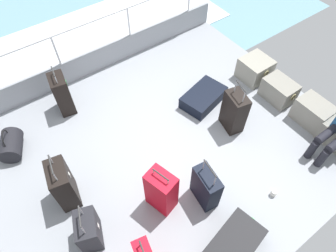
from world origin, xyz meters
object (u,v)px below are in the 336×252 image
object	(u,v)px
cargo_crate_2	(312,112)
paper_cup	(274,193)
cargo_crate_1	(279,90)
suitcase_4	(234,112)
suitcase_6	(203,97)
suitcase_0	(63,185)
duffel_bag	(11,145)
suitcase_2	(89,230)
suitcase_1	(206,187)
suitcase_8	(234,244)
suitcase_3	(161,191)
suitcase_5	(62,94)
cargo_crate_0	(255,69)

from	to	relation	value
cargo_crate_2	paper_cup	world-z (taller)	cargo_crate_2
cargo_crate_1	suitcase_4	bearing A→B (deg)	-90.97
suitcase_6	cargo_crate_1	bearing A→B (deg)	58.30
suitcase_6	suitcase_0	bearing A→B (deg)	-83.96
cargo_crate_1	suitcase_0	size ratio (longest dim) A/B	0.65
duffel_bag	suitcase_2	bearing A→B (deg)	11.25
suitcase_1	paper_cup	world-z (taller)	suitcase_1
suitcase_0	suitcase_8	xyz separation A→B (m)	(1.80, 1.35, -0.24)
cargo_crate_2	suitcase_3	xyz separation A→B (m)	(-0.25, -2.78, 0.16)
suitcase_0	duffel_bag	xyz separation A→B (m)	(-1.18, -0.37, -0.20)
suitcase_5	suitcase_6	bearing A→B (deg)	57.80
cargo_crate_1	suitcase_5	world-z (taller)	suitcase_5
cargo_crate_0	suitcase_5	size ratio (longest dim) A/B	0.61
cargo_crate_0	suitcase_4	xyz separation A→B (m)	(0.59, -1.11, 0.15)
suitcase_0	paper_cup	size ratio (longest dim) A/B	8.89
suitcase_2	suitcase_8	world-z (taller)	suitcase_2
cargo_crate_0	suitcase_6	world-z (taller)	cargo_crate_0
cargo_crate_0	suitcase_6	xyz separation A→B (m)	(-0.07, -1.14, -0.09)
suitcase_1	suitcase_0	bearing A→B (deg)	-126.15
suitcase_5	suitcase_1	bearing A→B (deg)	17.91
suitcase_1	suitcase_2	distance (m)	1.54
suitcase_2	duffel_bag	size ratio (longest dim) A/B	1.36
cargo_crate_1	paper_cup	xyz separation A→B (m)	(1.21, -1.42, -0.14)
suitcase_0	suitcase_4	distance (m)	2.66
suitcase_3	suitcase_5	xyz separation A→B (m)	(-2.32, -0.33, -0.01)
suitcase_3	paper_cup	xyz separation A→B (m)	(0.81, 1.31, -0.31)
suitcase_5	suitcase_6	world-z (taller)	suitcase_5
suitcase_6	duffel_bag	distance (m)	3.11
suitcase_6	suitcase_3	bearing A→B (deg)	-56.46
suitcase_5	suitcase_6	xyz separation A→B (m)	(1.23, 1.96, -0.24)
suitcase_0	suitcase_4	xyz separation A→B (m)	(0.38, 2.63, -0.01)
cargo_crate_2	duffel_bag	xyz separation A→B (m)	(-2.24, -4.12, -0.04)
cargo_crate_1	cargo_crate_2	world-z (taller)	cargo_crate_2
cargo_crate_1	suitcase_2	bearing A→B (deg)	-85.79
duffel_bag	paper_cup	world-z (taller)	duffel_bag
cargo_crate_2	suitcase_2	xyz separation A→B (m)	(-0.38, -3.75, 0.06)
cargo_crate_1	suitcase_4	distance (m)	1.08
cargo_crate_2	suitcase_1	bearing A→B (deg)	-89.38
suitcase_8	cargo_crate_2	bearing A→B (deg)	107.23
suitcase_3	paper_cup	size ratio (longest dim) A/B	8.04
cargo_crate_2	suitcase_5	xyz separation A→B (m)	(-2.56, -3.10, 0.15)
suitcase_6	suitcase_8	size ratio (longest dim) A/B	1.04
cargo_crate_2	suitcase_6	size ratio (longest dim) A/B	0.68
suitcase_8	duffel_bag	distance (m)	3.45
suitcase_2	suitcase_6	size ratio (longest dim) A/B	0.86
duffel_bag	cargo_crate_1	bearing A→B (deg)	68.71
suitcase_1	paper_cup	bearing A→B (deg)	56.26
suitcase_3	suitcase_5	bearing A→B (deg)	-171.98
cargo_crate_0	suitcase_5	distance (m)	3.37
cargo_crate_0	suitcase_2	bearing A→B (deg)	-76.76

